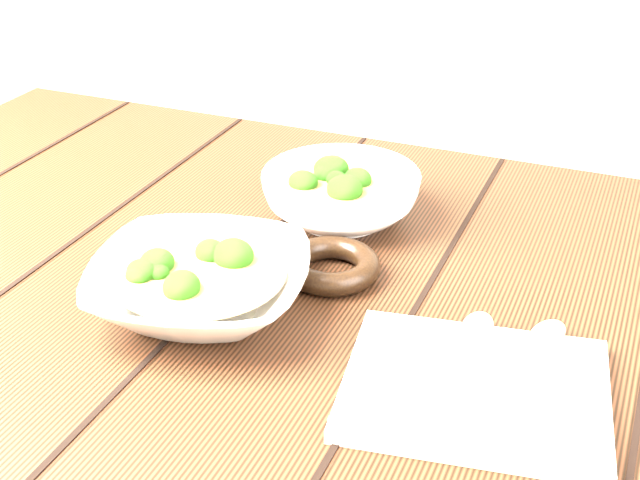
# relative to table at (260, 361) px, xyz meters

# --- Properties ---
(table) EXTENTS (1.20, 0.80, 0.75)m
(table) POSITION_rel_table_xyz_m (0.00, 0.00, 0.00)
(table) COLOR #381D10
(table) RESTS_ON ground
(soup_bowl_front) EXTENTS (0.26, 0.26, 0.06)m
(soup_bowl_front) POSITION_rel_table_xyz_m (-0.02, -0.09, 0.15)
(soup_bowl_front) COLOR silver
(soup_bowl_front) RESTS_ON table
(soup_bowl_back) EXTENTS (0.20, 0.20, 0.07)m
(soup_bowl_back) POSITION_rel_table_xyz_m (0.04, 0.15, 0.15)
(soup_bowl_back) COLOR silver
(soup_bowl_back) RESTS_ON table
(trivet) EXTENTS (0.13, 0.13, 0.03)m
(trivet) POSITION_rel_table_xyz_m (0.08, 0.02, 0.13)
(trivet) COLOR black
(trivet) RESTS_ON table
(napkin) EXTENTS (0.25, 0.21, 0.01)m
(napkin) POSITION_rel_table_xyz_m (0.27, -0.12, 0.13)
(napkin) COLOR beige
(napkin) RESTS_ON table
(spoon_left) EXTENTS (0.03, 0.18, 0.01)m
(spoon_left) POSITION_rel_table_xyz_m (0.25, -0.08, 0.14)
(spoon_left) COLOR #BBB6A5
(spoon_left) RESTS_ON napkin
(spoon_right) EXTENTS (0.06, 0.18, 0.01)m
(spoon_right) POSITION_rel_table_xyz_m (0.30, -0.06, 0.14)
(spoon_right) COLOR #BBB6A5
(spoon_right) RESTS_ON napkin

